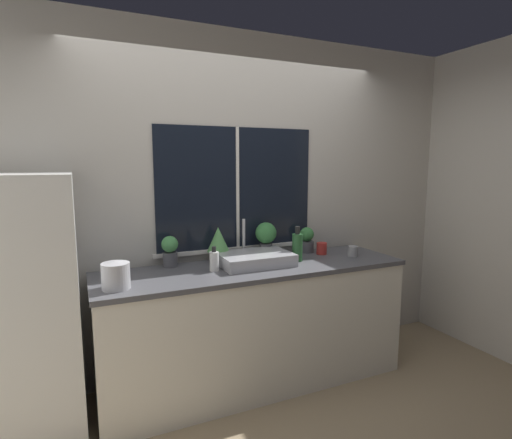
% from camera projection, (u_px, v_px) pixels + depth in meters
% --- Properties ---
extents(ground_plane, '(14.00, 14.00, 0.00)m').
position_uv_depth(ground_plane, '(273.00, 404.00, 2.81)').
color(ground_plane, '#937F60').
extents(wall_back, '(8.00, 0.09, 2.70)m').
position_uv_depth(wall_back, '(236.00, 204.00, 3.25)').
color(wall_back, '#BCB7AD').
rests_on(wall_back, ground_plane).
extents(wall_right, '(0.06, 7.00, 2.70)m').
position_uv_depth(wall_right, '(374.00, 190.00, 4.83)').
color(wall_right, '#BCB7AD').
rests_on(wall_right, ground_plane).
extents(counter, '(2.30, 0.65, 0.92)m').
position_uv_depth(counter, '(255.00, 325.00, 3.03)').
color(counter, silver).
rests_on(counter, ground_plane).
extents(refrigerator, '(0.63, 0.66, 1.62)m').
position_uv_depth(refrigerator, '(23.00, 309.00, 2.40)').
color(refrigerator, silver).
rests_on(refrigerator, ground_plane).
extents(sink, '(0.53, 0.43, 0.32)m').
position_uv_depth(sink, '(255.00, 259.00, 3.00)').
color(sink, '#ADADB2').
rests_on(sink, counter).
extents(potted_plant_far_left, '(0.12, 0.12, 0.23)m').
position_uv_depth(potted_plant_far_left, '(170.00, 250.00, 2.93)').
color(potted_plant_far_left, '#4C4C51').
rests_on(potted_plant_far_left, counter).
extents(potted_plant_center_left, '(0.17, 0.17, 0.27)m').
position_uv_depth(potted_plant_center_left, '(218.00, 242.00, 3.08)').
color(potted_plant_center_left, '#4C4C51').
rests_on(potted_plant_center_left, counter).
extents(potted_plant_center_right, '(0.17, 0.17, 0.28)m').
position_uv_depth(potted_plant_center_right, '(266.00, 236.00, 3.25)').
color(potted_plant_center_right, '#4C4C51').
rests_on(potted_plant_center_right, counter).
extents(potted_plant_far_right, '(0.12, 0.12, 0.22)m').
position_uv_depth(potted_plant_far_right, '(307.00, 240.00, 3.41)').
color(potted_plant_far_right, '#4C4C51').
rests_on(potted_plant_far_right, counter).
extents(soap_bottle, '(0.07, 0.07, 0.18)m').
position_uv_depth(soap_bottle, '(214.00, 261.00, 2.83)').
color(soap_bottle, white).
rests_on(soap_bottle, counter).
extents(bottle_tall, '(0.08, 0.08, 0.27)m').
position_uv_depth(bottle_tall, '(297.00, 247.00, 3.10)').
color(bottle_tall, '#235128').
rests_on(bottle_tall, counter).
extents(mug_grey, '(0.08, 0.08, 0.09)m').
position_uv_depth(mug_grey, '(353.00, 251.00, 3.27)').
color(mug_grey, gray).
rests_on(mug_grey, counter).
extents(mug_red, '(0.09, 0.09, 0.10)m').
position_uv_depth(mug_red, '(322.00, 248.00, 3.34)').
color(mug_red, '#B72D28').
rests_on(mug_red, counter).
extents(kettle, '(0.17, 0.17, 0.18)m').
position_uv_depth(kettle, '(116.00, 275.00, 2.42)').
color(kettle, '#B2B2B7').
rests_on(kettle, counter).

